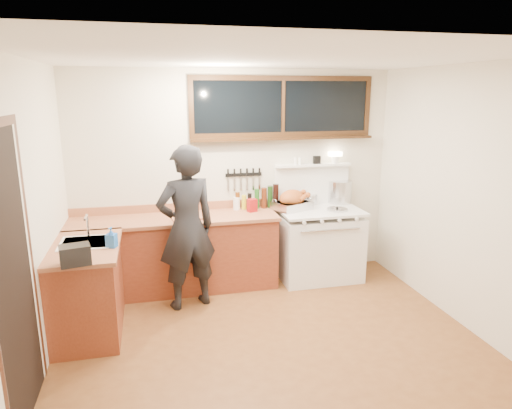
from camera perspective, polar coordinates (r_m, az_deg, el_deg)
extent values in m
cube|color=brown|center=(4.57, 1.93, -16.91)|extent=(4.00, 3.50, 0.02)
cube|color=beige|center=(5.74, -2.61, 3.59)|extent=(4.00, 0.05, 2.60)
cube|color=beige|center=(2.48, 13.17, -10.95)|extent=(4.00, 0.05, 2.60)
cube|color=beige|center=(4.04, -26.88, -2.39)|extent=(0.05, 3.50, 2.60)
cube|color=beige|center=(4.98, 25.19, 0.64)|extent=(0.05, 3.50, 2.60)
cube|color=white|center=(3.93, 2.26, 18.23)|extent=(4.00, 3.50, 0.05)
cube|color=maroon|center=(5.57, -10.04, -6.24)|extent=(2.40, 0.60, 0.86)
cube|color=#9F5F3F|center=(5.42, -10.24, -1.81)|extent=(2.44, 0.64, 0.04)
cube|color=#9F5F3F|center=(5.69, -10.44, -0.34)|extent=(2.40, 0.03, 0.10)
sphere|color=#B78C38|center=(5.26, -20.94, -5.06)|extent=(0.03, 0.03, 0.03)
sphere|color=#B78C38|center=(5.22, -15.48, -4.80)|extent=(0.03, 0.03, 0.03)
sphere|color=#B78C38|center=(5.22, -9.98, -4.50)|extent=(0.03, 0.03, 0.03)
sphere|color=#B78C38|center=(5.26, -4.53, -4.15)|extent=(0.03, 0.03, 0.03)
sphere|color=#B78C38|center=(5.35, 0.25, -3.82)|extent=(0.03, 0.03, 0.03)
cube|color=maroon|center=(4.84, -20.27, -10.10)|extent=(0.60, 1.05, 0.86)
cube|color=#9F5F3F|center=(4.68, -20.61, -5.04)|extent=(0.64, 1.09, 0.04)
cube|color=white|center=(4.76, -20.35, -5.20)|extent=(0.45, 0.40, 0.14)
cube|color=white|center=(4.74, -20.41, -4.46)|extent=(0.50, 0.45, 0.01)
cylinder|color=silver|center=(4.88, -20.29, -2.52)|extent=(0.02, 0.02, 0.24)
cylinder|color=silver|center=(4.78, -20.50, -1.52)|extent=(0.02, 0.18, 0.02)
cube|color=white|center=(5.89, 7.82, -5.23)|extent=(1.00, 0.70, 0.82)
cube|color=white|center=(5.75, 7.97, -0.76)|extent=(1.02, 0.72, 0.03)
cube|color=white|center=(5.56, 9.10, -5.26)|extent=(0.88, 0.02, 0.46)
cylinder|color=silver|center=(5.46, 9.32, -3.18)|extent=(0.75, 0.02, 0.02)
cylinder|color=white|center=(5.32, 6.04, -2.29)|extent=(0.04, 0.03, 0.04)
cylinder|color=white|center=(5.40, 8.24, -2.13)|extent=(0.04, 0.03, 0.04)
cylinder|color=white|center=(5.48, 10.39, -1.97)|extent=(0.04, 0.03, 0.04)
cylinder|color=white|center=(5.57, 12.46, -1.81)|extent=(0.04, 0.03, 0.04)
cube|color=white|center=(5.98, 6.96, 2.45)|extent=(1.00, 0.05, 0.50)
cube|color=white|center=(5.91, 7.13, 4.92)|extent=(1.00, 0.12, 0.03)
cylinder|color=white|center=(6.01, 9.85, 5.56)|extent=(0.09, 0.09, 0.09)
cube|color=#FFE5B2|center=(6.00, 9.88, 6.25)|extent=(0.16, 0.08, 0.05)
cube|color=black|center=(5.92, 7.61, 5.55)|extent=(0.09, 0.05, 0.10)
cylinder|color=white|center=(5.84, 5.49, 5.45)|extent=(0.04, 0.04, 0.09)
cylinder|color=white|center=(5.82, 4.93, 5.44)|extent=(0.04, 0.04, 0.09)
cube|color=black|center=(5.75, 3.39, 12.12)|extent=(2.20, 0.01, 0.62)
cube|color=black|center=(5.75, 3.45, 15.50)|extent=(2.32, 0.04, 0.06)
cube|color=black|center=(5.77, 3.35, 8.74)|extent=(2.32, 0.04, 0.06)
cube|color=black|center=(5.53, -8.14, 11.93)|extent=(0.06, 0.04, 0.62)
cube|color=black|center=(6.17, 13.73, 11.87)|extent=(0.06, 0.04, 0.62)
cube|color=black|center=(5.75, 3.40, 12.11)|extent=(0.04, 0.04, 0.62)
cube|color=black|center=(5.73, 3.48, 8.25)|extent=(2.32, 0.13, 0.03)
cube|color=black|center=(3.60, -27.89, -8.59)|extent=(0.01, 0.86, 2.10)
cube|color=black|center=(4.04, -26.19, -6.03)|extent=(0.01, 0.07, 2.10)
cube|color=black|center=(5.72, -1.56, 3.76)|extent=(0.46, 0.02, 0.04)
cube|color=silver|center=(5.69, -3.50, 2.56)|extent=(0.02, 0.00, 0.18)
cube|color=black|center=(5.67, -3.52, 3.95)|extent=(0.02, 0.02, 0.10)
cube|color=silver|center=(5.71, -2.70, 2.60)|extent=(0.02, 0.00, 0.18)
cube|color=black|center=(5.68, -2.72, 3.98)|extent=(0.02, 0.02, 0.10)
cube|color=silver|center=(5.72, -1.91, 2.63)|extent=(0.02, 0.00, 0.18)
cube|color=black|center=(5.70, -1.93, 4.02)|extent=(0.02, 0.02, 0.10)
cube|color=silver|center=(5.74, -1.13, 2.67)|extent=(0.03, 0.00, 0.18)
cube|color=black|center=(5.71, -1.14, 4.05)|extent=(0.02, 0.02, 0.10)
cube|color=silver|center=(5.75, -0.35, 2.71)|extent=(0.03, 0.00, 0.18)
cube|color=black|center=(5.73, -0.35, 4.08)|extent=(0.02, 0.02, 0.10)
cube|color=silver|center=(5.77, 0.42, 2.74)|extent=(0.03, 0.00, 0.18)
cube|color=black|center=(5.75, 0.43, 4.11)|extent=(0.02, 0.02, 0.10)
imported|color=black|center=(4.97, -8.66, -2.93)|extent=(0.76, 0.61, 1.80)
imported|color=#235EB3|center=(4.51, -17.63, -3.93)|extent=(0.11, 0.12, 0.20)
cube|color=black|center=(4.18, -21.69, -5.88)|extent=(0.28, 0.22, 0.17)
cube|color=#9F5F3F|center=(5.38, -8.45, -1.53)|extent=(0.43, 0.34, 0.02)
ellipsoid|color=#A04F1D|center=(5.36, -8.47, -0.86)|extent=(0.24, 0.18, 0.13)
sphere|color=#A04F1D|center=(5.41, -7.48, -0.42)|extent=(0.05, 0.05, 0.05)
sphere|color=#A04F1D|center=(5.32, -7.37, -0.67)|extent=(0.05, 0.05, 0.05)
cube|color=silver|center=(5.71, 4.50, -0.11)|extent=(0.53, 0.47, 0.10)
cube|color=#3F3F42|center=(5.70, 4.51, 0.23)|extent=(0.47, 0.41, 0.03)
torus|color=silver|center=(5.63, 2.30, 0.26)|extent=(0.05, 0.09, 0.10)
torus|color=silver|center=(5.77, 6.67, 0.50)|extent=(0.05, 0.09, 0.10)
ellipsoid|color=#A04F1D|center=(5.69, 4.52, 0.77)|extent=(0.41, 0.37, 0.22)
cylinder|color=#A04F1D|center=(5.64, 5.90, 0.85)|extent=(0.13, 0.10, 0.09)
sphere|color=#A04F1D|center=(5.65, 6.52, 1.22)|extent=(0.07, 0.07, 0.07)
cylinder|color=#A04F1D|center=(5.79, 5.37, 1.21)|extent=(0.13, 0.10, 0.09)
sphere|color=#A04F1D|center=(5.81, 5.97, 1.57)|extent=(0.07, 0.07, 0.07)
cylinder|color=silver|center=(6.12, 10.44, 1.60)|extent=(0.39, 0.39, 0.30)
cylinder|color=silver|center=(6.00, 6.84, 0.68)|extent=(0.23, 0.23, 0.13)
cylinder|color=black|center=(6.07, 6.08, 1.39)|extent=(0.08, 0.17, 0.02)
cylinder|color=silver|center=(5.74, 10.12, -0.59)|extent=(0.33, 0.33, 0.02)
sphere|color=black|center=(5.74, 10.12, -0.42)|extent=(0.03, 0.03, 0.03)
cube|color=maroon|center=(5.57, -0.49, -0.10)|extent=(0.13, 0.11, 0.16)
cylinder|color=white|center=(5.67, -2.45, 0.14)|extent=(0.09, 0.09, 0.16)
cylinder|color=black|center=(5.66, -2.31, 0.44)|extent=(0.06, 0.06, 0.22)
cylinder|color=black|center=(5.68, -1.51, 0.29)|extent=(0.06, 0.06, 0.18)
cylinder|color=black|center=(5.70, -0.80, 0.43)|extent=(0.05, 0.05, 0.20)
cylinder|color=black|center=(5.71, 0.11, 0.72)|extent=(0.06, 0.06, 0.25)
cylinder|color=black|center=(5.73, 1.02, 0.82)|extent=(0.07, 0.07, 0.26)
cylinder|color=black|center=(5.75, 1.77, 0.96)|extent=(0.06, 0.06, 0.28)
cylinder|color=black|center=(5.77, 2.49, 1.09)|extent=(0.07, 0.07, 0.30)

